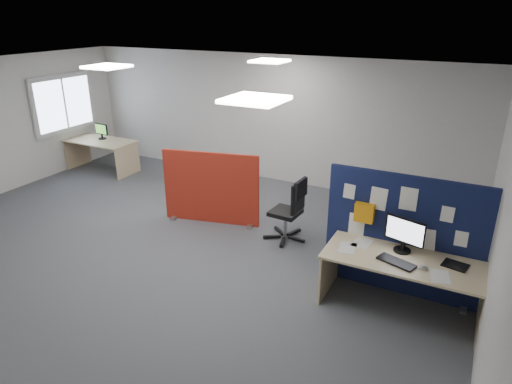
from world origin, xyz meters
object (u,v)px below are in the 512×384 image
at_px(monitor_main, 404,233).
at_px(office_chair, 292,206).
at_px(main_desk, 403,269).
at_px(red_divider, 211,189).
at_px(monitor_second, 101,131).
at_px(second_desk, 102,147).
at_px(navy_divider, 401,236).

height_order(monitor_main, office_chair, monitor_main).
distance_m(main_desk, monitor_main, 0.44).
xyz_separation_m(red_divider, monitor_second, (-3.84, 1.34, 0.29)).
distance_m(second_desk, office_chair, 5.47).
distance_m(red_divider, second_desk, 3.99).
bearing_deg(monitor_main, red_divider, -179.07).
distance_m(monitor_main, red_divider, 3.55).
bearing_deg(navy_divider, monitor_main, -75.36).
relative_size(monitor_second, office_chair, 0.37).
xyz_separation_m(main_desk, office_chair, (-1.94, 1.06, 0.04)).
relative_size(monitor_main, red_divider, 0.30).
relative_size(main_desk, monitor_main, 3.80).
bearing_deg(office_chair, navy_divider, -17.33).
bearing_deg(red_divider, main_desk, -30.02).
bearing_deg(second_desk, monitor_main, -16.90).
bearing_deg(navy_divider, monitor_second, 164.09).
xyz_separation_m(navy_divider, office_chair, (-1.83, 0.71, -0.23)).
distance_m(main_desk, office_chair, 2.21).
height_order(navy_divider, red_divider, navy_divider).
xyz_separation_m(main_desk, red_divider, (-3.47, 1.06, 0.07)).
xyz_separation_m(second_desk, office_chair, (5.32, -1.26, 0.05)).
relative_size(navy_divider, red_divider, 1.19).
distance_m(navy_divider, second_desk, 7.42).
height_order(main_desk, monitor_second, monitor_second).
bearing_deg(navy_divider, main_desk, -71.77).
bearing_deg(second_desk, navy_divider, -15.40).
distance_m(monitor_main, monitor_second, 7.60).
xyz_separation_m(second_desk, monitor_second, (-0.05, 0.08, 0.38)).
height_order(navy_divider, second_desk, navy_divider).
bearing_deg(second_desk, office_chair, -13.34).
bearing_deg(navy_divider, office_chair, 158.85).
bearing_deg(office_chair, monitor_main, -22.37).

